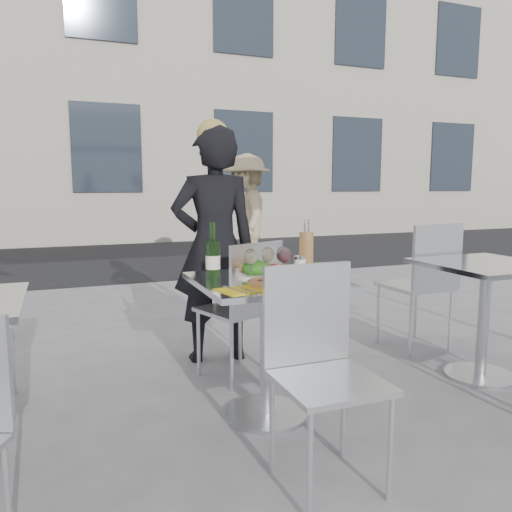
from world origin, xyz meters
name	(u,v)px	position (x,y,z in m)	size (l,w,h in m)	color
ground	(266,416)	(0.00, 0.00, 0.00)	(80.00, 80.00, 0.00)	slate
street_asphalt	(122,257)	(0.00, 6.50, 0.00)	(24.00, 5.00, 0.00)	black
building_facade	(95,17)	(0.00, 10.00, 5.00)	(24.00, 3.00, 10.00)	#A99E8C
main_table	(267,318)	(0.00, 0.00, 0.54)	(0.72, 0.72, 0.75)	#B7BABF
side_table_right	(485,296)	(1.50, 0.00, 0.54)	(0.72, 0.72, 0.75)	#B7BABF
chair_far	(245,299)	(0.07, 0.50, 0.53)	(0.52, 0.53, 0.89)	silver
chair_near	(319,354)	(-0.01, -0.58, 0.53)	(0.41, 0.42, 0.90)	silver
side_chair_rfar	(425,276)	(1.50, 0.56, 0.57)	(0.45, 0.46, 0.96)	silver
woman_diner	(214,246)	(0.01, 0.97, 0.81)	(0.59, 0.39, 1.62)	black
pedestrian_b	(247,217)	(1.30, 3.76, 0.82)	(1.06, 0.61, 1.64)	tan
pizza_near	(278,283)	(-0.01, -0.17, 0.76)	(0.30, 0.30, 0.02)	#DEA756
pizza_far	(263,269)	(0.07, 0.21, 0.77)	(0.30, 0.30, 0.03)	white
salad_plate	(256,270)	(-0.02, 0.09, 0.79)	(0.22, 0.22, 0.09)	white
wine_bottle	(213,258)	(-0.26, 0.09, 0.86)	(0.07, 0.08, 0.29)	#244B1C
carafe	(306,250)	(0.31, 0.16, 0.87)	(0.08, 0.08, 0.29)	tan
sugar_shaker	(300,266)	(0.20, 0.02, 0.80)	(0.06, 0.06, 0.11)	white
wineglass_white_a	(251,258)	(-0.07, 0.04, 0.86)	(0.07, 0.07, 0.16)	white
wineglass_white_b	(268,256)	(0.04, 0.07, 0.86)	(0.07, 0.07, 0.16)	white
wineglass_red_a	(283,255)	(0.12, 0.06, 0.86)	(0.07, 0.07, 0.16)	white
wineglass_red_b	(285,256)	(0.11, 0.02, 0.86)	(0.07, 0.07, 0.16)	white
napkin_left	(239,290)	(-0.23, -0.22, 0.75)	(0.22, 0.22, 0.01)	yellow
napkin_right	(323,282)	(0.23, -0.18, 0.75)	(0.23, 0.23, 0.01)	yellow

